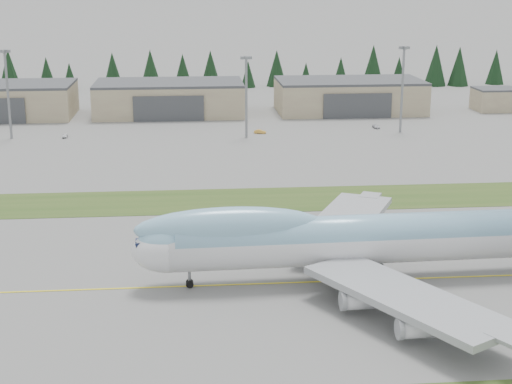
{
  "coord_description": "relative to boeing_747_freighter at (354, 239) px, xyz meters",
  "views": [
    {
      "loc": [
        -9.37,
        -107.68,
        43.95
      ],
      "look_at": [
        2.22,
        22.21,
        8.0
      ],
      "focal_mm": 55.0,
      "sensor_mm": 36.0,
      "label": 1
    }
  ],
  "objects": [
    {
      "name": "taxiway_line_main",
      "position": [
        -14.84,
        -0.58,
        -6.47
      ],
      "size": [
        400.0,
        0.4,
        0.02
      ],
      "primitive_type": "cube",
      "color": "yellow",
      "rests_on": "ground"
    },
    {
      "name": "service_vehicle_a",
      "position": [
        -58.65,
        112.82,
        -6.47
      ],
      "size": [
        1.47,
        3.5,
        1.18
      ],
      "primitive_type": "imported",
      "rotation": [
        0.0,
        0.0,
        0.02
      ],
      "color": "silver",
      "rests_on": "ground"
    },
    {
      "name": "service_vehicle_c",
      "position": [
        32.2,
        119.04,
        -6.47
      ],
      "size": [
        1.95,
        3.74,
        1.04
      ],
      "primitive_type": "imported",
      "rotation": [
        0.0,
        0.0,
        0.14
      ],
      "color": "#BABAC0",
      "rests_on": "ground"
    },
    {
      "name": "boeing_747_freighter",
      "position": [
        0.0,
        0.0,
        0.0
      ],
      "size": [
        74.05,
        64.28,
        19.61
      ],
      "rotation": [
        0.0,
        0.0,
        0.03
      ],
      "color": "silver",
      "rests_on": "ground"
    },
    {
      "name": "conifer_belt",
      "position": [
        -9.6,
        211.8,
        1.04
      ],
      "size": [
        281.21,
        16.9,
        16.95
      ],
      "color": "black",
      "rests_on": "ground"
    },
    {
      "name": "control_shed",
      "position": [
        80.16,
        147.42,
        -2.67
      ],
      "size": [
        14.0,
        12.0,
        7.6
      ],
      "color": "gray",
      "rests_on": "ground"
    },
    {
      "name": "ground",
      "position": [
        -14.84,
        -0.58,
        -6.47
      ],
      "size": [
        7000.0,
        7000.0,
        0.0
      ],
      "primitive_type": "plane",
      "color": "slate",
      "rests_on": "ground"
    },
    {
      "name": "floodlight_masts",
      "position": [
        -29.56,
        110.27,
        9.9
      ],
      "size": [
        207.04,
        10.06,
        24.77
      ],
      "color": "gray",
      "rests_on": "ground"
    },
    {
      "name": "hangar_right",
      "position": [
        30.16,
        149.32,
        -1.08
      ],
      "size": [
        48.0,
        26.6,
        10.8
      ],
      "color": "gray",
      "rests_on": "ground"
    },
    {
      "name": "hangar_center",
      "position": [
        -29.84,
        149.32,
        -1.08
      ],
      "size": [
        48.0,
        26.6,
        10.8
      ],
      "color": "gray",
      "rests_on": "ground"
    },
    {
      "name": "grass_strip_far",
      "position": [
        -14.84,
        44.42,
        -6.47
      ],
      "size": [
        400.0,
        18.0,
        0.08
      ],
      "primitive_type": "cube",
      "color": "#2E491A",
      "rests_on": "ground"
    },
    {
      "name": "service_vehicle_b",
      "position": [
        -3.21,
        113.99,
        -6.47
      ],
      "size": [
        3.65,
        2.13,
        1.14
      ],
      "primitive_type": "imported",
      "rotation": [
        0.0,
        0.0,
        1.29
      ],
      "color": "gold",
      "rests_on": "ground"
    }
  ]
}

